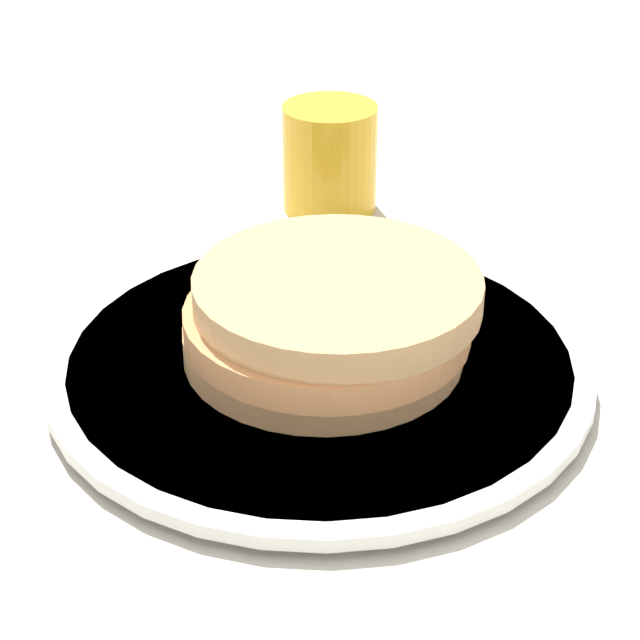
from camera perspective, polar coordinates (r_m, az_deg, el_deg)
The scene contains 4 objects.
ground_plane at distance 0.57m, azimuth 0.76°, elevation -2.75°, with size 4.00×4.00×0.00m, color #BCB7AD.
plate at distance 0.57m, azimuth 0.00°, elevation -2.27°, with size 0.29×0.29×0.01m.
pancake_stack at distance 0.55m, azimuth 0.43°, elevation 0.15°, with size 0.15×0.15×0.05m.
juice_glass at distance 0.74m, azimuth 0.53°, elevation 8.63°, with size 0.06×0.06×0.07m.
Camera 1 is at (0.46, -0.11, 0.31)m, focal length 60.00 mm.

